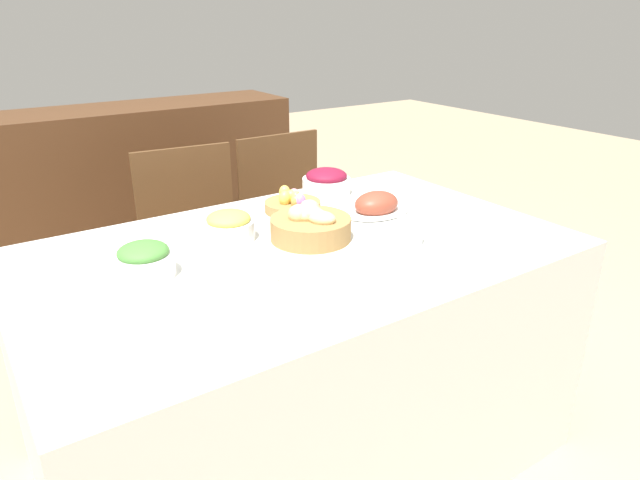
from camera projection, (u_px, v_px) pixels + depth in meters
The scene contains 17 objects.
ground_plane at pixel (302, 451), 1.98m from camera, with size 12.00×12.00×0.00m, color tan.
dining_table at pixel (301, 357), 1.84m from camera, with size 1.59×0.99×0.78m.
chair_far_center at pixel (198, 249), 2.42m from camera, with size 0.46×0.46×0.90m.
chair_far_right at pixel (294, 226), 2.67m from camera, with size 0.42×0.42×0.90m.
sideboard at pixel (147, 195), 3.12m from camera, with size 1.58×0.44×0.97m.
bread_basket at pixel (311, 225), 1.73m from camera, with size 0.25×0.25×0.11m.
egg_basket at pixel (293, 203), 1.98m from camera, with size 0.19×0.19×0.08m.
ham_platter at pixel (376, 205), 1.96m from camera, with size 0.25×0.18×0.09m.
beet_salad_bowl at pixel (326, 182), 2.16m from camera, with size 0.18×0.18×0.10m.
pineapple_bowl at pixel (229, 226), 1.73m from camera, with size 0.16×0.16×0.09m.
green_salad_bowl at pixel (144, 261), 1.49m from camera, with size 0.16×0.16×0.09m.
dinner_plate at pixel (383, 278), 1.48m from camera, with size 0.25×0.25×0.01m.
fork at pixel (335, 294), 1.40m from camera, with size 0.01×0.18×0.00m.
knife at pixel (426, 265), 1.56m from camera, with size 0.01×0.18×0.00m.
spoon at pixel (434, 263), 1.58m from camera, with size 0.01×0.18×0.00m.
drinking_cup at pixel (410, 232), 1.69m from camera, with size 0.08×0.08×0.08m.
butter_dish at pixel (245, 277), 1.46m from camera, with size 0.14×0.09×0.03m.
Camera 1 is at (-0.82, -1.33, 1.43)m, focal length 32.00 mm.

